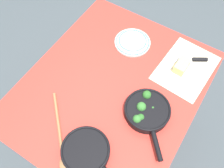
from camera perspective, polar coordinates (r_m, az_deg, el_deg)
The scene contains 9 objects.
ground_plane at distance 2.06m, azimuth 0.00°, elevation -11.29°, with size 14.00×14.00×0.00m, color #424C51.
dining_table_red at distance 1.43m, azimuth 0.00°, elevation -2.30°, with size 1.09×0.90×0.77m.
skillet_broccoli at distance 1.26m, azimuth 7.96°, elevation -6.16°, with size 0.31×0.29×0.08m.
skillet_eggs at distance 1.19m, azimuth -5.92°, elevation -15.08°, with size 0.23×0.33×0.05m.
wooden_spoon at distance 1.25m, azimuth -11.75°, elevation -12.06°, with size 0.31×0.31×0.02m.
parchment_sheet at distance 1.47m, azimuth 16.52°, elevation 3.52°, with size 0.38×0.29×0.00m.
grater_knife at distance 1.51m, azimuth 18.14°, elevation 5.30°, with size 0.14×0.20×0.02m.
cheese_block at distance 1.44m, azimuth 15.63°, elevation 3.98°, with size 0.10×0.07×0.05m.
dinner_plate_stack at distance 1.52m, azimuth 4.71°, elevation 9.62°, with size 0.21×0.21×0.03m.
Camera 1 is at (0.57, 0.36, 1.94)m, focal length 40.00 mm.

